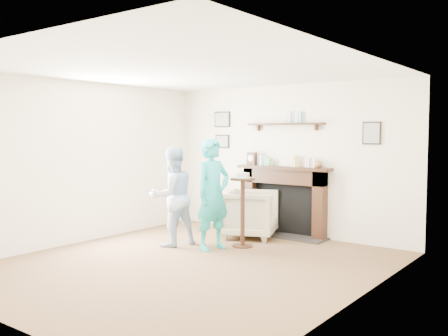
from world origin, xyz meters
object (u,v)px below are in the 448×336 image
at_px(armchair, 250,237).
at_px(man, 173,245).
at_px(woman, 213,249).
at_px(pedestal_table, 243,198).

bearing_deg(armchair, man, 131.54).
height_order(man, woman, woman).
height_order(armchair, woman, woman).
bearing_deg(pedestal_table, woman, -122.89).
bearing_deg(armchair, pedestal_table, -176.77).
height_order(man, pedestal_table, pedestal_table).
relative_size(armchair, woman, 0.53).
xyz_separation_m(man, pedestal_table, (0.89, 0.57, 0.73)).
distance_m(woman, pedestal_table, 0.87).
bearing_deg(woman, armchair, 13.13).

